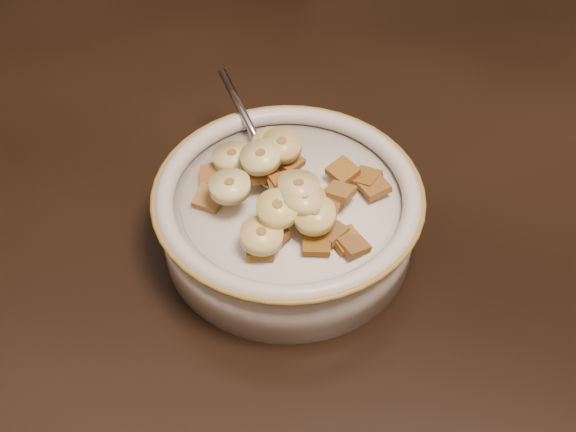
# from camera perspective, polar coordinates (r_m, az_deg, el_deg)

# --- Properties ---
(table) EXTENTS (1.43, 0.95, 0.04)m
(table) POSITION_cam_1_polar(r_m,az_deg,el_deg) (0.61, -15.63, -5.33)
(table) COLOR black
(table) RESTS_ON floor
(chair) EXTENTS (0.48, 0.48, 0.85)m
(chair) POSITION_cam_1_polar(r_m,az_deg,el_deg) (1.16, -8.31, 4.67)
(chair) COLOR black
(chair) RESTS_ON floor
(cereal_bowl) EXTENTS (0.20, 0.20, 0.05)m
(cereal_bowl) POSITION_cam_1_polar(r_m,az_deg,el_deg) (0.58, 0.00, -0.39)
(cereal_bowl) COLOR silver
(cereal_bowl) RESTS_ON table
(milk) EXTENTS (0.17, 0.17, 0.00)m
(milk) POSITION_cam_1_polar(r_m,az_deg,el_deg) (0.56, 0.00, 1.26)
(milk) COLOR silver
(milk) RESTS_ON cereal_bowl
(spoon) EXTENTS (0.06, 0.06, 0.01)m
(spoon) POSITION_cam_1_polar(r_m,az_deg,el_deg) (0.58, -1.27, 3.68)
(spoon) COLOR #9497A4
(spoon) RESTS_ON cereal_bowl
(cereal_square_0) EXTENTS (0.02, 0.02, 0.01)m
(cereal_square_0) POSITION_cam_1_polar(r_m,az_deg,el_deg) (0.52, -2.18, -2.63)
(cereal_square_0) COLOR brown
(cereal_square_0) RESTS_ON milk
(cereal_square_1) EXTENTS (0.02, 0.02, 0.01)m
(cereal_square_1) POSITION_cam_1_polar(r_m,az_deg,el_deg) (0.57, -5.95, 3.28)
(cereal_square_1) COLOR brown
(cereal_square_1) RESTS_ON milk
(cereal_square_2) EXTENTS (0.03, 0.03, 0.01)m
(cereal_square_2) POSITION_cam_1_polar(r_m,az_deg,el_deg) (0.56, -0.00, 4.31)
(cereal_square_2) COLOR #996125
(cereal_square_2) RESTS_ON milk
(cereal_square_3) EXTENTS (0.03, 0.03, 0.01)m
(cereal_square_3) POSITION_cam_1_polar(r_m,az_deg,el_deg) (0.57, 6.19, 2.81)
(cereal_square_3) COLOR brown
(cereal_square_3) RESTS_ON milk
(cereal_square_4) EXTENTS (0.03, 0.03, 0.01)m
(cereal_square_4) POSITION_cam_1_polar(r_m,az_deg,el_deg) (0.54, -0.23, 2.62)
(cereal_square_4) COLOR brown
(cereal_square_4) RESTS_ON milk
(cereal_square_5) EXTENTS (0.03, 0.03, 0.01)m
(cereal_square_5) POSITION_cam_1_polar(r_m,az_deg,el_deg) (0.56, 6.85, 2.28)
(cereal_square_5) COLOR olive
(cereal_square_5) RESTS_ON milk
(cereal_square_6) EXTENTS (0.03, 0.03, 0.01)m
(cereal_square_6) POSITION_cam_1_polar(r_m,az_deg,el_deg) (0.57, 6.17, 3.01)
(cereal_square_6) COLOR brown
(cereal_square_6) RESTS_ON milk
(cereal_square_7) EXTENTS (0.03, 0.03, 0.01)m
(cereal_square_7) POSITION_cam_1_polar(r_m,az_deg,el_deg) (0.52, 5.12, -2.27)
(cereal_square_7) COLOR brown
(cereal_square_7) RESTS_ON milk
(cereal_square_8) EXTENTS (0.03, 0.03, 0.01)m
(cereal_square_8) POSITION_cam_1_polar(r_m,az_deg,el_deg) (0.57, -2.85, 3.93)
(cereal_square_8) COLOR brown
(cereal_square_8) RESTS_ON milk
(cereal_square_9) EXTENTS (0.03, 0.03, 0.01)m
(cereal_square_9) POSITION_cam_1_polar(r_m,az_deg,el_deg) (0.53, 1.30, -0.11)
(cereal_square_9) COLOR brown
(cereal_square_9) RESTS_ON milk
(cereal_square_10) EXTENTS (0.03, 0.03, 0.01)m
(cereal_square_10) POSITION_cam_1_polar(r_m,az_deg,el_deg) (0.53, 3.38, -1.22)
(cereal_square_10) COLOR brown
(cereal_square_10) RESTS_ON milk
(cereal_square_11) EXTENTS (0.02, 0.02, 0.01)m
(cereal_square_11) POSITION_cam_1_polar(r_m,az_deg,el_deg) (0.54, 2.95, 0.62)
(cereal_square_11) COLOR brown
(cereal_square_11) RESTS_ON milk
(cereal_square_12) EXTENTS (0.03, 0.03, 0.01)m
(cereal_square_12) POSITION_cam_1_polar(r_m,az_deg,el_deg) (0.55, 4.09, 1.90)
(cereal_square_12) COLOR brown
(cereal_square_12) RESTS_ON milk
(cereal_square_13) EXTENTS (0.02, 0.02, 0.01)m
(cereal_square_13) POSITION_cam_1_polar(r_m,az_deg,el_deg) (0.58, -3.97, 4.41)
(cereal_square_13) COLOR brown
(cereal_square_13) RESTS_ON milk
(cereal_square_14) EXTENTS (0.02, 0.02, 0.01)m
(cereal_square_14) POSITION_cam_1_polar(r_m,az_deg,el_deg) (0.52, 2.29, -2.07)
(cereal_square_14) COLOR brown
(cereal_square_14) RESTS_ON milk
(cereal_square_15) EXTENTS (0.03, 0.03, 0.01)m
(cereal_square_15) POSITION_cam_1_polar(r_m,az_deg,el_deg) (0.54, -0.38, 2.18)
(cereal_square_15) COLOR brown
(cereal_square_15) RESTS_ON milk
(cereal_square_16) EXTENTS (0.03, 0.03, 0.01)m
(cereal_square_16) POSITION_cam_1_polar(r_m,az_deg,el_deg) (0.57, -2.32, 4.44)
(cereal_square_16) COLOR brown
(cereal_square_16) RESTS_ON milk
(cereal_square_17) EXTENTS (0.03, 0.03, 0.01)m
(cereal_square_17) POSITION_cam_1_polar(r_m,az_deg,el_deg) (0.57, 4.35, 3.57)
(cereal_square_17) COLOR #8E5E18
(cereal_square_17) RESTS_ON milk
(cereal_square_18) EXTENTS (0.03, 0.03, 0.01)m
(cereal_square_18) POSITION_cam_1_polar(r_m,az_deg,el_deg) (0.52, -1.26, -1.61)
(cereal_square_18) COLOR brown
(cereal_square_18) RESTS_ON milk
(cereal_square_19) EXTENTS (0.03, 0.03, 0.01)m
(cereal_square_19) POSITION_cam_1_polar(r_m,az_deg,el_deg) (0.53, 4.63, -1.91)
(cereal_square_19) COLOR #8C581A
(cereal_square_19) RESTS_ON milk
(cereal_square_20) EXTENTS (0.03, 0.03, 0.01)m
(cereal_square_20) POSITION_cam_1_polar(r_m,az_deg,el_deg) (0.55, -2.13, 3.41)
(cereal_square_20) COLOR brown
(cereal_square_20) RESTS_ON milk
(cereal_square_21) EXTENTS (0.02, 0.03, 0.01)m
(cereal_square_21) POSITION_cam_1_polar(r_m,az_deg,el_deg) (0.55, -6.30, 1.42)
(cereal_square_21) COLOR olive
(cereal_square_21) RESTS_ON milk
(banana_slice_0) EXTENTS (0.03, 0.03, 0.02)m
(banana_slice_0) POSITION_cam_1_polar(r_m,az_deg,el_deg) (0.57, -4.44, 4.67)
(banana_slice_0) COLOR #EBE294
(banana_slice_0) RESTS_ON milk
(banana_slice_1) EXTENTS (0.04, 0.04, 0.01)m
(banana_slice_1) POSITION_cam_1_polar(r_m,az_deg,el_deg) (0.52, 1.27, 1.34)
(banana_slice_1) COLOR beige
(banana_slice_1) RESTS_ON milk
(banana_slice_2) EXTENTS (0.04, 0.04, 0.02)m
(banana_slice_2) POSITION_cam_1_polar(r_m,az_deg,el_deg) (0.56, -0.50, 5.61)
(banana_slice_2) COLOR tan
(banana_slice_2) RESTS_ON milk
(banana_slice_3) EXTENTS (0.04, 0.04, 0.01)m
(banana_slice_3) POSITION_cam_1_polar(r_m,az_deg,el_deg) (0.57, -1.29, 5.64)
(banana_slice_3) COLOR #FFF494
(banana_slice_3) RESTS_ON milk
(banana_slice_4) EXTENTS (0.03, 0.03, 0.02)m
(banana_slice_4) POSITION_cam_1_polar(r_m,az_deg,el_deg) (0.52, 2.11, 0.06)
(banana_slice_4) COLOR #E2D476
(banana_slice_4) RESTS_ON milk
(banana_slice_5) EXTENTS (0.04, 0.04, 0.02)m
(banana_slice_5) POSITION_cam_1_polar(r_m,az_deg,el_deg) (0.54, -2.17, 4.66)
(banana_slice_5) COLOR #DACA69
(banana_slice_5) RESTS_ON milk
(banana_slice_6) EXTENTS (0.04, 0.04, 0.01)m
(banana_slice_6) POSITION_cam_1_polar(r_m,az_deg,el_deg) (0.51, -2.12, -1.58)
(banana_slice_6) COLOR #CABC75
(banana_slice_6) RESTS_ON milk
(banana_slice_7) EXTENTS (0.03, 0.04, 0.01)m
(banana_slice_7) POSITION_cam_1_polar(r_m,az_deg,el_deg) (0.52, -0.83, 0.58)
(banana_slice_7) COLOR #E0D272
(banana_slice_7) RESTS_ON milk
(banana_slice_8) EXTENTS (0.04, 0.04, 0.01)m
(banana_slice_8) POSITION_cam_1_polar(r_m,az_deg,el_deg) (0.53, -4.62, 2.34)
(banana_slice_8) COLOR beige
(banana_slice_8) RESTS_ON milk
(banana_slice_9) EXTENTS (0.04, 0.04, 0.01)m
(banana_slice_9) POSITION_cam_1_polar(r_m,az_deg,el_deg) (0.53, 0.85, 2.30)
(banana_slice_9) COLOR tan
(banana_slice_9) RESTS_ON milk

